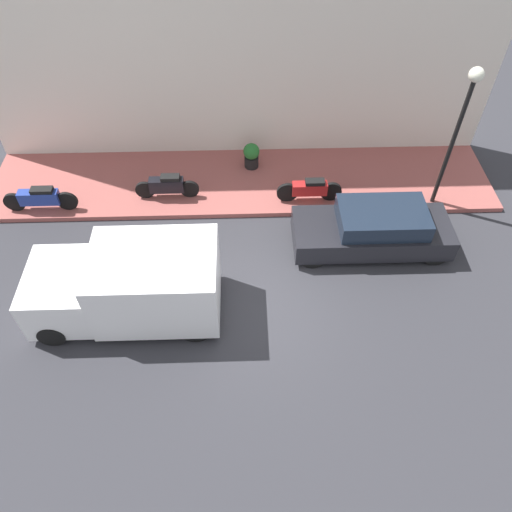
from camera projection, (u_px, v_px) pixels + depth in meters
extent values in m
plane|color=#2D2D33|center=(243.00, 305.00, 12.61)|extent=(60.00, 60.00, 0.00)
cube|color=#934C47|center=(241.00, 182.00, 15.72)|extent=(3.12, 15.55, 0.15)
cube|color=silver|center=(238.00, 37.00, 14.01)|extent=(0.30, 15.55, 7.80)
cube|color=black|center=(371.00, 233.00, 13.61)|extent=(1.64, 4.25, 0.64)
cube|color=#192333|center=(383.00, 218.00, 13.19)|extent=(1.44, 2.34, 0.51)
cylinder|color=black|center=(313.00, 258.00, 13.24)|extent=(0.20, 0.66, 0.66)
cylinder|color=black|center=(308.00, 221.00, 14.17)|extent=(0.20, 0.66, 0.66)
cylinder|color=black|center=(436.00, 255.00, 13.31)|extent=(0.20, 0.66, 0.66)
cylinder|color=black|center=(423.00, 218.00, 14.24)|extent=(0.20, 0.66, 0.66)
cube|color=white|center=(157.00, 282.00, 11.75)|extent=(2.06, 2.92, 1.75)
cube|color=white|center=(64.00, 291.00, 11.90)|extent=(1.96, 1.57, 1.23)
cube|color=#192333|center=(50.00, 283.00, 11.64)|extent=(1.75, 0.86, 0.49)
cylinder|color=black|center=(52.00, 334.00, 11.64)|extent=(0.22, 0.65, 0.65)
cylinder|color=black|center=(69.00, 275.00, 12.84)|extent=(0.22, 0.65, 0.65)
cylinder|color=black|center=(195.00, 331.00, 11.71)|extent=(0.22, 0.65, 0.65)
cylinder|color=black|center=(198.00, 272.00, 12.91)|extent=(0.22, 0.65, 0.65)
cube|color=navy|center=(39.00, 197.00, 14.41)|extent=(0.30, 1.14, 0.41)
cube|color=black|center=(42.00, 190.00, 14.21)|extent=(0.27, 0.62, 0.12)
cylinder|color=black|center=(15.00, 202.00, 14.51)|extent=(0.10, 0.61, 0.61)
cylinder|color=black|center=(67.00, 201.00, 14.54)|extent=(0.10, 0.61, 0.61)
cube|color=#B21E1E|center=(310.00, 188.00, 14.69)|extent=(0.30, 1.03, 0.37)
cube|color=black|center=(315.00, 182.00, 14.51)|extent=(0.27, 0.56, 0.12)
cylinder|color=black|center=(287.00, 192.00, 14.78)|extent=(0.10, 0.63, 0.63)
cylinder|color=black|center=(331.00, 191.00, 14.81)|extent=(0.10, 0.63, 0.63)
cube|color=black|center=(167.00, 185.00, 14.79)|extent=(0.30, 1.01, 0.43)
cube|color=black|center=(170.00, 178.00, 14.59)|extent=(0.27, 0.55, 0.12)
cylinder|color=black|center=(145.00, 190.00, 14.90)|extent=(0.10, 0.57, 0.57)
cylinder|color=black|center=(190.00, 189.00, 14.93)|extent=(0.10, 0.57, 0.57)
cylinder|color=black|center=(451.00, 147.00, 13.53)|extent=(0.12, 0.12, 3.95)
sphere|color=silver|center=(476.00, 75.00, 11.98)|extent=(0.38, 0.38, 0.38)
cylinder|color=black|center=(251.00, 161.00, 15.98)|extent=(0.45, 0.45, 0.38)
sphere|color=#236628|center=(251.00, 151.00, 15.69)|extent=(0.51, 0.51, 0.51)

